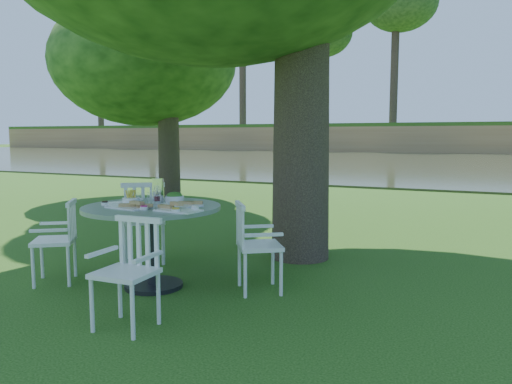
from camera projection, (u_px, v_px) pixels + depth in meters
ground at (248, 272)px, 5.40m from camera, size 140.00×140.00×0.00m
table at (152, 223)px, 4.78m from camera, size 1.31×1.31×0.80m
chair_ne at (251, 240)px, 4.67m from camera, size 0.57×0.58×0.84m
chair_nw at (144, 216)px, 5.68m from camera, size 0.65×0.64×0.94m
chair_sw at (62, 235)px, 4.98m from camera, size 0.56×0.56×0.82m
chair_se at (132, 263)px, 3.85m from camera, size 0.44×0.41×0.83m
tableware at (155, 200)px, 4.84m from camera, size 1.16×0.77×0.24m
river at (441, 164)px, 26.08m from camera, size 100.00×28.00×0.12m
far_bank at (468, 65)px, 41.43m from camera, size 100.00×18.00×15.20m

